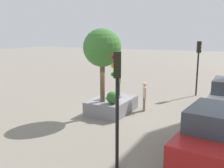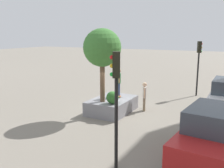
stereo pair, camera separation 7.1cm
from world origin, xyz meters
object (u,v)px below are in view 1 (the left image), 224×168
traffic_light_corner (117,90)px  passerby_with_bag (144,94)px  skateboard (119,96)px  traffic_light_median (198,59)px  skateboarder (119,80)px  plaza_tree (102,48)px  sedan_parked (211,135)px  planter_ledge (112,105)px

traffic_light_corner → passerby_with_bag: traffic_light_corner is taller
skateboard → traffic_light_corner: size_ratio=0.19×
traffic_light_median → skateboarder: bearing=-31.5°
passerby_with_bag → plaza_tree: bearing=-43.5°
skateboarder → plaza_tree: bearing=-11.5°
skateboarder → traffic_light_corner: (6.42, 3.06, 0.95)m
skateboard → plaza_tree: bearing=-11.5°
plaza_tree → passerby_with_bag: bearing=136.5°
sedan_parked → traffic_light_corner: size_ratio=1.11×
sedan_parked → passerby_with_bag: 6.47m
traffic_light_median → traffic_light_corner: bearing=-2.9°
plaza_tree → skateboard: size_ratio=5.25×
skateboarder → sedan_parked: bearing=53.5°
traffic_light_corner → traffic_light_median: (-12.43, 0.62, 0.02)m
skateboard → skateboarder: bearing=-3.6°
sedan_parked → passerby_with_bag: bearing=-137.8°
skateboard → passerby_with_bag: bearing=106.3°
sedan_parked → skateboarder: bearing=-126.5°
sedan_parked → traffic_light_median: traffic_light_median is taller
skateboard → passerby_with_bag: (-0.44, 1.52, 0.15)m
traffic_light_median → plaza_tree: bearing=-28.0°
sedan_parked → traffic_light_corner: (2.08, -2.81, 1.77)m
traffic_light_corner → sedan_parked: bearing=126.4°
plaza_tree → skateboarder: plaza_tree is taller
traffic_light_corner → traffic_light_median: traffic_light_median is taller
sedan_parked → skateboard: bearing=-126.5°
skateboard → skateboarder: 0.98m
skateboarder → traffic_light_corner: bearing=25.5°
skateboard → passerby_with_bag: 1.59m
plaza_tree → traffic_light_median: bearing=152.0°
skateboarder → sedan_parked: (4.35, 5.87, -0.83)m
plaza_tree → traffic_light_corner: bearing=34.2°
sedan_parked → traffic_light_median: (-10.35, -2.19, 1.79)m
planter_ledge → skateboarder: size_ratio=1.88×
traffic_light_corner → passerby_with_bag: size_ratio=2.30×
plaza_tree → skateboard: (-1.48, 0.30, -2.98)m
skateboarder → traffic_light_median: traffic_light_median is taller
planter_ledge → sedan_parked: (3.66, 5.98, 0.62)m
traffic_light_median → passerby_with_bag: (5.56, -2.16, -1.79)m
sedan_parked → traffic_light_median: size_ratio=1.10×
traffic_light_median → passerby_with_bag: traffic_light_median is taller
planter_ledge → traffic_light_median: size_ratio=0.76×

